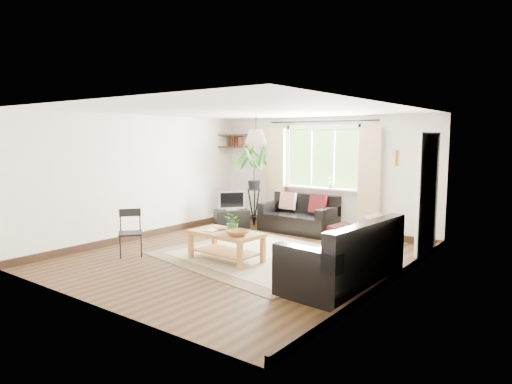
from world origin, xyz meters
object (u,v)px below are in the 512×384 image
Objects in this scene: sofa_right at (342,254)px; tv_stand at (232,219)px; sofa_back at (298,214)px; folding_chair at (130,234)px; coffee_table at (226,246)px; palm_stand at (254,186)px.

tv_stand is at bearing -115.40° from sofa_right.
sofa_right is (2.30, -2.63, 0.06)m from sofa_back.
sofa_back is 2.00× the size of folding_chair.
tv_stand is at bearing 127.95° from coffee_table.
sofa_right is 1.55× the size of coffee_table.
sofa_right is at bearing -37.47° from palm_stand.
tv_stand is (-3.68, 2.12, -0.23)m from sofa_right.
palm_stand is (-1.47, 2.68, 0.65)m from coffee_table.
folding_chair is at bearing -72.52° from sofa_right.
sofa_back is 3.60m from folding_chair.
palm_stand is at bearing 118.70° from coffee_table.
coffee_table is 1.61m from folding_chair.
sofa_back is at bearing 20.50° from folding_chair.
sofa_back is 0.86× the size of sofa_right.
palm_stand is at bearing 179.12° from sofa_back.
palm_stand is at bearing 18.99° from tv_stand.
tv_stand is at bearing 43.88° from folding_chair.
sofa_back is at bearing -134.34° from sofa_right.
folding_chair is at bearing -106.83° from sofa_back.
folding_chair is at bearing -150.48° from coffee_table.
sofa_back is 1.31m from palm_stand.
tv_stand is 0.91m from palm_stand.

